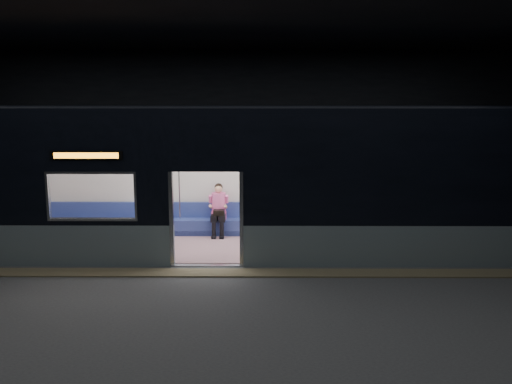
{
  "coord_description": "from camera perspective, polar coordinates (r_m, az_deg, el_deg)",
  "views": [
    {
      "loc": [
        1.13,
        -10.09,
        3.61
      ],
      "look_at": [
        1.04,
        2.3,
        1.39
      ],
      "focal_mm": 38.0,
      "sensor_mm": 36.0,
      "label": 1
    }
  ],
  "objects": [
    {
      "name": "station_floor",
      "position": [
        10.78,
        -5.69,
        -9.5
      ],
      "size": [
        24.0,
        14.0,
        0.01
      ],
      "primitive_type": "cube",
      "color": "#47494C",
      "rests_on": "ground"
    },
    {
      "name": "handbag",
      "position": [
        13.78,
        -3.92,
        -2.19
      ],
      "size": [
        0.3,
        0.26,
        0.14
      ],
      "primitive_type": "cube",
      "rotation": [
        0.0,
        0.0,
        0.07
      ],
      "color": "black",
      "rests_on": "passenger"
    },
    {
      "name": "tactile_strip",
      "position": [
        11.29,
        -5.4,
        -8.47
      ],
      "size": [
        22.8,
        0.5,
        0.03
      ],
      "primitive_type": "cube",
      "color": "#8C7F59",
      "rests_on": "station_floor"
    },
    {
      "name": "transit_map",
      "position": [
        14.14,
        3.68,
        1.28
      ],
      "size": [
        0.88,
        0.03,
        0.57
      ],
      "primitive_type": "cube",
      "color": "white",
      "rests_on": "metro_car"
    },
    {
      "name": "metro_car",
      "position": [
        12.81,
        -4.65,
        2.19
      ],
      "size": [
        18.0,
        3.04,
        3.35
      ],
      "color": "gray",
      "rests_on": "station_floor"
    },
    {
      "name": "passenger",
      "position": [
        13.97,
        -3.96,
        -1.54
      ],
      "size": [
        0.43,
        0.69,
        1.34
      ],
      "rotation": [
        0.0,
        0.0,
        0.19
      ],
      "color": "black",
      "rests_on": "metro_car"
    },
    {
      "name": "station_envelope",
      "position": [
        10.15,
        -6.06,
        10.4
      ],
      "size": [
        24.0,
        14.0,
        5.0
      ],
      "color": "black",
      "rests_on": "station_floor"
    }
  ]
}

